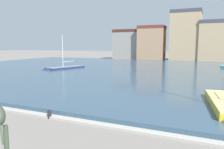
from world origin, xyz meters
TOP-DOWN VIEW (x-y plane):
  - harbor_water at (0.00, 32.81)m, footprint 82.15×48.67m
  - quay_edge_coping at (0.00, 8.22)m, footprint 82.15×0.50m
  - sailboat_navy at (-15.75, 28.30)m, footprint 4.15×8.20m
  - mooring_bollard at (-1.64, 8.07)m, footprint 0.24×0.24m
  - townhouse_narrow_midrow at (-15.89, 61.26)m, footprint 7.80×5.84m
  - townhouse_corner_house at (-8.11, 59.55)m, footprint 7.18×5.65m
  - townhouse_tall_gabled at (0.94, 60.57)m, footprint 7.73×7.46m
  - townhouse_wide_warehouse at (8.32, 60.14)m, footprint 8.12×7.48m

SIDE VIEW (x-z plane):
  - quay_edge_coping at x=0.00m, z-range 0.00..0.12m
  - harbor_water at x=0.00m, z-range 0.00..0.38m
  - mooring_bollard at x=-1.64m, z-range 0.00..0.50m
  - sailboat_navy at x=-15.75m, z-range -2.63..3.34m
  - townhouse_narrow_midrow at x=-15.89m, z-range 0.01..8.97m
  - townhouse_corner_house at x=-8.11m, z-range 0.01..9.72m
  - townhouse_wide_warehouse at x=8.32m, z-range 0.01..10.49m
  - townhouse_tall_gabled at x=0.94m, z-range 0.02..13.44m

